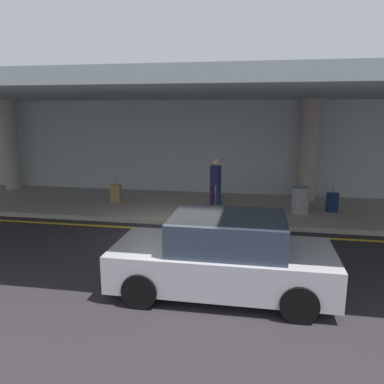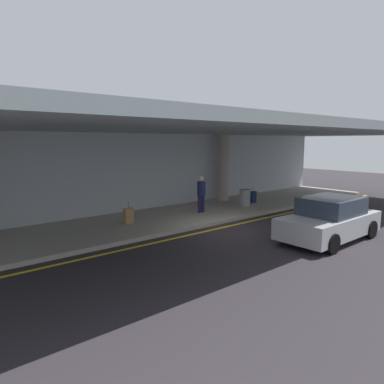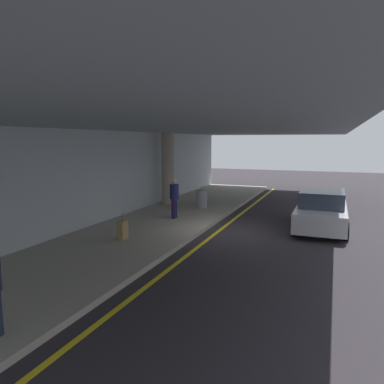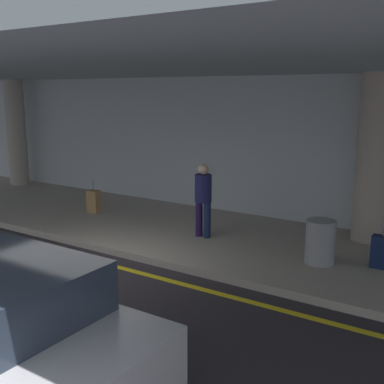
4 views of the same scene
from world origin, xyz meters
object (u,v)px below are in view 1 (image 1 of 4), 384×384
object	(u,v)px
trash_bin_steel	(300,200)
suitcase_upright_secondary	(116,193)
support_column_left_mid	(308,151)
support_column_far_left	(10,145)
person_waiting_for_ride	(216,180)
suitcase_upright_primary	(332,202)
car_silver	(224,256)

from	to	relation	value
trash_bin_steel	suitcase_upright_secondary	bearing A→B (deg)	176.04
support_column_left_mid	suitcase_upright_secondary	bearing A→B (deg)	-167.28
support_column_far_left	person_waiting_for_ride	size ratio (longest dim) A/B	2.17
suitcase_upright_secondary	trash_bin_steel	xyz separation A→B (m)	(6.44, -0.45, 0.11)
support_column_left_mid	suitcase_upright_secondary	size ratio (longest dim) A/B	4.06
support_column_far_left	person_waiting_for_ride	bearing A→B (deg)	-11.40
suitcase_upright_primary	suitcase_upright_secondary	bearing A→B (deg)	169.06
support_column_far_left	person_waiting_for_ride	distance (m)	9.05
car_silver	person_waiting_for_ride	bearing A→B (deg)	-85.87
suitcase_upright_secondary	suitcase_upright_primary	bearing A→B (deg)	-15.78
support_column_left_mid	suitcase_upright_primary	size ratio (longest dim) A/B	4.06
trash_bin_steel	suitcase_upright_primary	bearing A→B (deg)	18.99
car_silver	suitcase_upright_primary	world-z (taller)	car_silver
suitcase_upright_secondary	trash_bin_steel	distance (m)	6.46
car_silver	suitcase_upright_primary	bearing A→B (deg)	-120.69
support_column_far_left	support_column_left_mid	world-z (taller)	same
car_silver	person_waiting_for_ride	world-z (taller)	person_waiting_for_ride
person_waiting_for_ride	trash_bin_steel	world-z (taller)	person_waiting_for_ride
support_column_far_left	suitcase_upright_primary	size ratio (longest dim) A/B	4.06
support_column_far_left	suitcase_upright_secondary	world-z (taller)	support_column_far_left
car_silver	person_waiting_for_ride	size ratio (longest dim) A/B	2.44
person_waiting_for_ride	trash_bin_steel	size ratio (longest dim) A/B	1.98
support_column_far_left	suitcase_upright_secondary	size ratio (longest dim) A/B	4.06
suitcase_upright_primary	trash_bin_steel	size ratio (longest dim) A/B	1.06
support_column_left_mid	person_waiting_for_ride	world-z (taller)	support_column_left_mid
car_silver	trash_bin_steel	xyz separation A→B (m)	(1.95, 5.60, -0.14)
support_column_far_left	trash_bin_steel	world-z (taller)	support_column_far_left
person_waiting_for_ride	support_column_left_mid	bearing A→B (deg)	35.20
car_silver	trash_bin_steel	size ratio (longest dim) A/B	4.82
support_column_far_left	suitcase_upright_primary	world-z (taller)	support_column_far_left
support_column_left_mid	trash_bin_steel	world-z (taller)	support_column_left_mid
support_column_left_mid	suitcase_upright_primary	distance (m)	2.32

